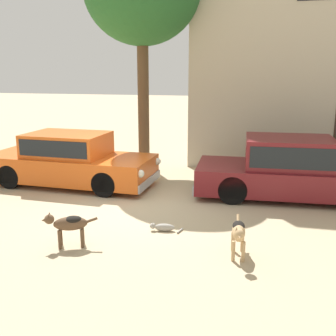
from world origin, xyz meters
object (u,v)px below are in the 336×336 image
Objects in this scene: stray_dog_tan at (239,232)px; parked_sedan_nearest at (69,159)px; stray_cat at (163,227)px; stray_dog_spotted at (69,224)px; parked_sedan_second at (289,168)px.

parked_sedan_nearest is at bearing -130.84° from stray_dog_tan.
parked_sedan_nearest reaches higher than stray_dog_tan.
stray_cat is at bearing -36.26° from parked_sedan_nearest.
stray_dog_spotted is 0.95× the size of stray_dog_tan.
parked_sedan_second reaches higher than stray_dog_tan.
parked_sedan_nearest is 4.11m from stray_dog_spotted.
parked_sedan_nearest is 5.12× the size of stray_dog_spotted.
stray_dog_tan is at bearing 163.43° from stray_dog_spotted.
stray_dog_spotted reaches higher than stray_cat.
stray_dog_tan is at bearing -33.18° from parked_sedan_nearest.
stray_dog_spotted is (-3.95, -3.87, -0.29)m from parked_sedan_second.
stray_dog_tan is (2.94, 0.25, 0.02)m from stray_dog_spotted.
stray_cat is (3.25, -2.64, -0.62)m from parked_sedan_nearest.
stray_dog_tan reaches higher than stray_dog_spotted.
stray_dog_tan is (4.74, -3.44, -0.25)m from parked_sedan_nearest.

